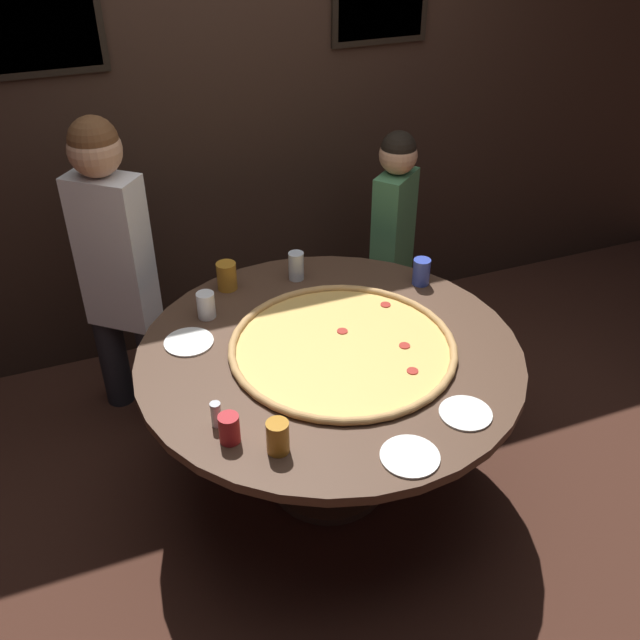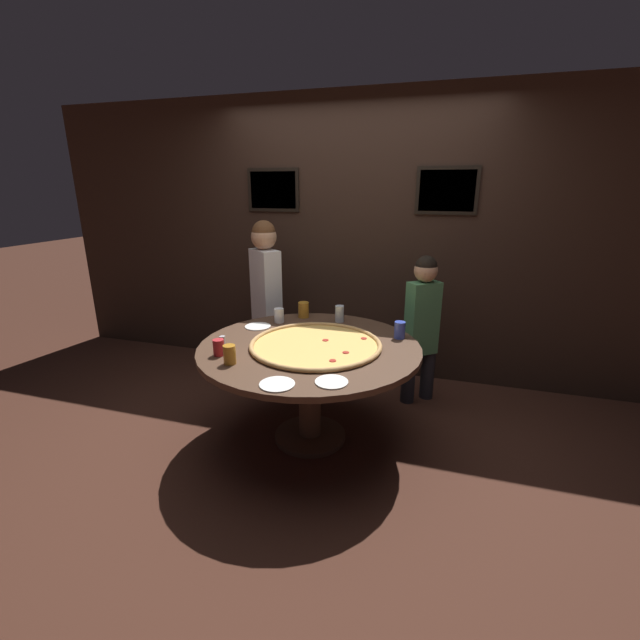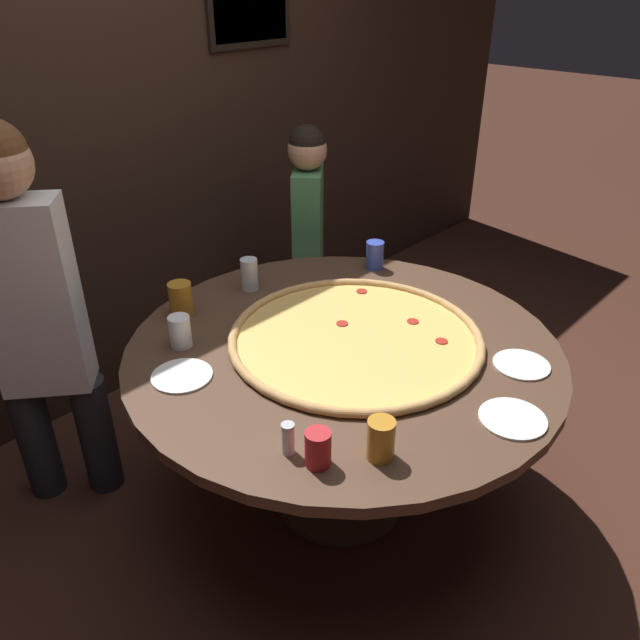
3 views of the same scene
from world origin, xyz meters
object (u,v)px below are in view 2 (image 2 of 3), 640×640
white_plate_near_front (277,384)px  white_plate_left_side (258,326)px  drink_cup_near_left (219,347)px  drink_cup_centre_back (304,310)px  diner_centre_back (422,321)px  white_plate_far_back (332,382)px  drink_cup_by_shaker (230,355)px  drink_cup_front_edge (279,315)px  giant_pizza (316,344)px  drink_cup_near_right (400,330)px  condiment_shaker (223,343)px  dining_table (310,363)px  diner_far_right (266,293)px  drink_cup_beside_pizza (339,314)px

white_plate_near_front → white_plate_left_side: (-0.53, 0.90, 0.00)m
white_plate_near_front → drink_cup_near_left: bearing=151.1°
drink_cup_centre_back → diner_centre_back: size_ratio=0.10×
drink_cup_centre_back → white_plate_far_back: drink_cup_centre_back is taller
drink_cup_by_shaker → drink_cup_front_edge: bearing=91.8°
giant_pizza → drink_cup_near_right: (0.53, 0.34, 0.05)m
drink_cup_near_left → drink_cup_centre_back: (0.25, 0.95, 0.01)m
condiment_shaker → dining_table: bearing=26.3°
condiment_shaker → diner_far_right: diner_far_right is taller
dining_table → drink_cup_beside_pizza: drink_cup_beside_pizza is taller
giant_pizza → drink_cup_front_edge: bearing=136.2°
white_plate_near_front → drink_cup_front_edge: bearing=111.7°
white_plate_near_front → condiment_shaker: size_ratio=2.06×
drink_cup_front_edge → white_plate_far_back: bearing=-53.2°
drink_cup_near_left → white_plate_left_side: bearing=90.6°
giant_pizza → drink_cup_centre_back: (-0.30, 0.62, 0.05)m
drink_cup_front_edge → white_plate_far_back: drink_cup_front_edge is taller
drink_cup_by_shaker → drink_cup_near_right: bearing=39.4°
drink_cup_near_left → drink_cup_beside_pizza: bearing=58.3°
dining_table → diner_far_right: size_ratio=1.02×
drink_cup_centre_back → white_plate_near_front: drink_cup_centre_back is taller
drink_cup_front_edge → drink_cup_centre_back: bearing=53.3°
drink_cup_front_edge → dining_table: bearing=-46.3°
drink_cup_near_right → drink_cup_beside_pizza: bearing=154.3°
dining_table → drink_cup_by_shaker: drink_cup_by_shaker is taller
drink_cup_near_right → condiment_shaker: size_ratio=1.26×
drink_cup_near_right → white_plate_near_front: (-0.55, -0.97, -0.06)m
white_plate_left_side → white_plate_far_back: bearing=-43.7°
condiment_shaker → drink_cup_near_left: bearing=-76.2°
drink_cup_beside_pizza → diner_centre_back: size_ratio=0.11×
diner_far_right → drink_cup_near_right: bearing=-163.0°
dining_table → drink_cup_near_right: (0.58, 0.32, 0.20)m
giant_pizza → diner_far_right: bearing=130.9°
white_plate_near_front → dining_table: bearing=92.3°
drink_cup_front_edge → white_plate_left_side: size_ratio=0.58×
drink_cup_front_edge → drink_cup_centre_back: 0.24m
drink_cup_near_right → white_plate_left_side: (-1.09, -0.07, -0.06)m
drink_cup_near_left → drink_cup_front_edge: (0.11, 0.76, 0.00)m
white_plate_far_back → diner_centre_back: 1.43m
white_plate_far_back → diner_centre_back: (0.40, 1.38, -0.03)m
drink_cup_beside_pizza → white_plate_far_back: drink_cup_beside_pizza is taller
condiment_shaker → diner_far_right: bearing=99.0°
drink_cup_front_edge → diner_far_right: size_ratio=0.08×
giant_pizza → condiment_shaker: (-0.58, -0.25, 0.04)m
giant_pizza → white_plate_left_side: giant_pizza is taller
drink_cup_by_shaker → white_plate_left_side: 0.72m
giant_pizza → white_plate_near_front: (-0.02, -0.63, -0.01)m
dining_table → drink_cup_near_left: size_ratio=14.36×
diner_centre_back → drink_cup_beside_pizza: bearing=-15.7°
white_plate_far_back → white_plate_left_side: 1.13m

